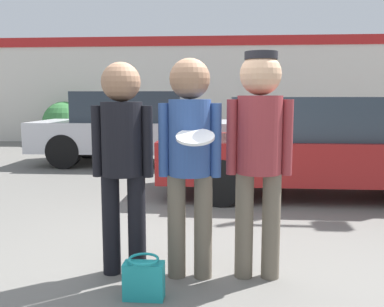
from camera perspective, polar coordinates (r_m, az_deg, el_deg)
The scene contains 9 objects.
ground_plane at distance 4.01m, azimuth -1.46°, elevation -14.31°, with size 56.00×56.00×0.00m, color #66635E.
storefront_building at distance 13.93m, azimuth 2.89°, elevation 8.54°, with size 24.00×0.22×3.40m.
person_left at distance 3.56m, azimuth -9.27°, elevation 0.53°, with size 0.51×0.34×1.77m.
person_middle_with_frisbee at distance 3.44m, azimuth -0.30°, elevation 0.73°, with size 0.51×0.57×1.80m.
person_right at distance 3.47m, azimuth 8.96°, elevation 1.48°, with size 0.53×0.36×1.85m.
parked_car_near at distance 6.78m, azimuth 16.27°, elevation 0.94°, with size 4.75×1.85×1.49m.
parked_car_far at distance 9.64m, azimuth -7.63°, elevation 3.40°, with size 4.45×1.78×1.61m.
shrub at distance 14.02m, azimuth -16.64°, elevation 3.91°, with size 1.35×1.35×1.35m.
handbag at distance 3.32m, azimuth -6.44°, elevation -16.29°, with size 0.30×0.23×0.32m.
Camera 1 is at (0.39, -3.70, 1.50)m, focal length 40.00 mm.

